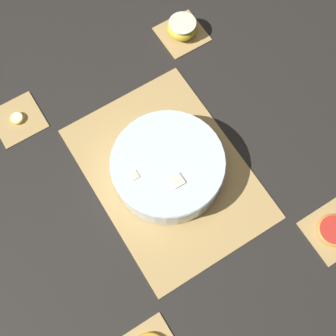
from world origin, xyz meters
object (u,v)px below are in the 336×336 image
(fruit_salad_bowl, at_px, (168,166))
(apple_half, at_px, (182,28))
(banana_coin_single, at_px, (17,118))
(grapefruit_slice, at_px, (334,230))

(fruit_salad_bowl, relative_size, apple_half, 3.36)
(fruit_salad_bowl, bearing_deg, banana_coin_single, -142.60)
(grapefruit_slice, bearing_deg, banana_coin_single, -142.69)
(fruit_salad_bowl, distance_m, apple_half, 0.42)
(banana_coin_single, xyz_separation_m, grapefruit_slice, (0.68, 0.51, 0.00))
(banana_coin_single, bearing_deg, grapefruit_slice, 37.31)
(banana_coin_single, bearing_deg, fruit_salad_bowl, 37.40)
(fruit_salad_bowl, xyz_separation_m, banana_coin_single, (-0.34, -0.26, -0.04))
(banana_coin_single, bearing_deg, apple_half, 90.00)
(fruit_salad_bowl, xyz_separation_m, grapefruit_slice, (0.34, 0.26, -0.04))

